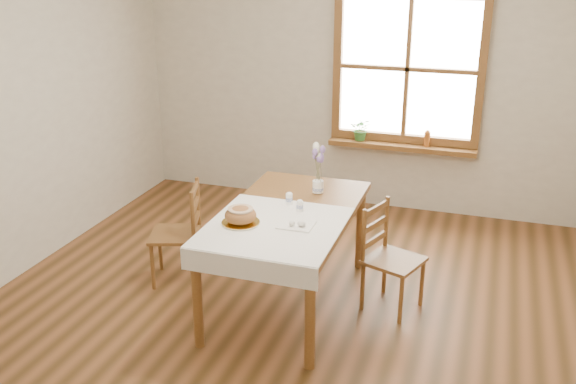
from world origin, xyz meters
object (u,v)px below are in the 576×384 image
Objects in this scene: dining_table at (288,222)px; chair_right at (394,259)px; flower_vase at (318,187)px; chair_left at (175,233)px; bread_plate at (241,223)px.

dining_table is 1.99× the size of chair_right.
chair_left is at bearing -161.56° from flower_vase.
chair_right is 1.18m from bread_plate.
bread_plate is (0.74, -0.40, 0.36)m from chair_left.
bread_plate is at bearing 136.99° from chair_right.
chair_left is 8.68× the size of flower_vase.
dining_table is 6.24× the size of bread_plate.
chair_right is 0.81m from flower_vase.
chair_right is at bearing 74.91° from chair_left.
chair_left is 1.20m from flower_vase.
flower_vase reaches higher than dining_table.
flower_vase is (-0.66, 0.25, 0.40)m from chair_right.
bread_plate is 0.83m from flower_vase.
chair_right is at bearing 27.04° from bread_plate.
dining_table is 0.46m from flower_vase.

